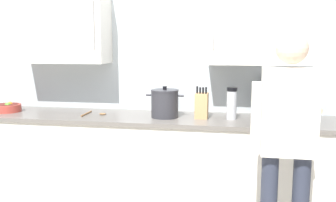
% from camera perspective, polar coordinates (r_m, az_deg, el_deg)
% --- Properties ---
extents(back_wall_tiled, '(4.05, 0.44, 2.89)m').
position_cam_1_polar(back_wall_tiled, '(3.56, -1.36, 8.13)').
color(back_wall_tiled, '#B2BCC1').
rests_on(back_wall_tiled, ground_plane).
extents(counter_unit, '(3.42, 0.64, 0.92)m').
position_cam_1_polar(counter_unit, '(3.43, -2.35, -9.95)').
color(counter_unit, beige).
rests_on(counter_unit, ground_plane).
extents(microwave_oven, '(0.51, 0.70, 0.30)m').
position_cam_1_polar(microwave_oven, '(3.27, 17.22, -0.21)').
color(microwave_oven, '#B7BABF').
rests_on(microwave_oven, counter_unit).
extents(fruit_bowl, '(0.26, 0.26, 0.10)m').
position_cam_1_polar(fruit_bowl, '(3.86, -23.65, -0.92)').
color(fruit_bowl, '#AD3D33').
rests_on(fruit_bowl, counter_unit).
extents(stock_pot, '(0.34, 0.24, 0.28)m').
position_cam_1_polar(stock_pot, '(3.25, -0.50, -0.38)').
color(stock_pot, '#2D2D33').
rests_on(stock_pot, counter_unit).
extents(thermos_flask, '(0.09, 0.09, 0.28)m').
position_cam_1_polar(thermos_flask, '(3.20, 9.82, -0.36)').
color(thermos_flask, '#B7BABF').
rests_on(thermos_flask, counter_unit).
extents(wooden_spoon, '(0.20, 0.25, 0.02)m').
position_cam_1_polar(wooden_spoon, '(3.45, -11.36, -1.94)').
color(wooden_spoon, brown).
rests_on(wooden_spoon, counter_unit).
extents(knife_block, '(0.11, 0.15, 0.28)m').
position_cam_1_polar(knife_block, '(3.23, 5.23, -0.67)').
color(knife_block, tan).
rests_on(knife_block, counter_unit).
extents(person_figure, '(0.44, 0.61, 1.63)m').
position_cam_1_polar(person_figure, '(2.50, 17.97, -5.08)').
color(person_figure, '#282D3D').
rests_on(person_figure, ground_plane).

